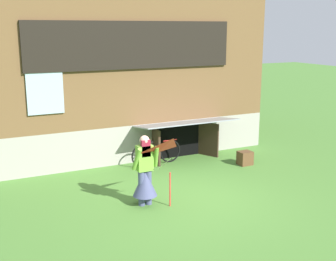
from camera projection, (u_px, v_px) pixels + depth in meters
The scene contains 6 objects.
ground_plane at pixel (186, 198), 9.82m from camera, with size 60.00×60.00×0.00m, color #4C7F33.
log_house at pixel (107, 72), 13.91m from camera, with size 8.61×5.69×4.69m.
person at pixel (145, 176), 9.32m from camera, with size 0.61×0.52×1.54m.
kite at pixel (173, 156), 8.91m from camera, with size 0.90×0.96×1.42m.
bicycle_red at pixel (156, 153), 12.18m from camera, with size 1.52×0.13×0.70m.
wooden_crate at pixel (245, 158), 12.20m from camera, with size 0.37×0.32×0.38m, color brown.
Camera 1 is at (-4.41, -8.10, 3.72)m, focal length 46.91 mm.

